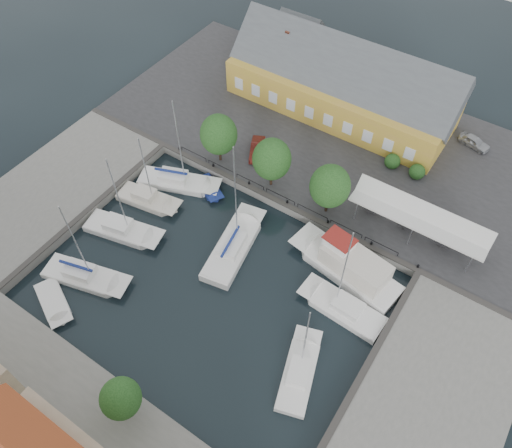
{
  "coord_description": "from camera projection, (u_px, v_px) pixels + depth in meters",
  "views": [
    {
      "loc": [
        17.85,
        -20.69,
        42.01
      ],
      "look_at": [
        0.0,
        6.0,
        1.5
      ],
      "focal_mm": 35.0,
      "sensor_mm": 36.0,
      "label": 1
    }
  ],
  "objects": [
    {
      "name": "ground",
      "position": [
        223.0,
        272.0,
        49.76
      ],
      "size": [
        140.0,
        140.0,
        0.0
      ],
      "primitive_type": "plane",
      "color": "black",
      "rests_on": "ground"
    },
    {
      "name": "north_quay",
      "position": [
        333.0,
        139.0,
        61.25
      ],
      "size": [
        56.0,
        26.0,
        1.0
      ],
      "primitive_type": "cube",
      "color": "#2D2D30",
      "rests_on": "ground"
    },
    {
      "name": "west_quay",
      "position": [
        54.0,
        191.0,
        55.94
      ],
      "size": [
        12.0,
        24.0,
        1.0
      ],
      "primitive_type": "cube",
      "color": "slate",
      "rests_on": "ground"
    },
    {
      "name": "east_quay",
      "position": [
        425.0,
        412.0,
        40.74
      ],
      "size": [
        12.0,
        24.0,
        1.0
      ],
      "primitive_type": "cube",
      "color": "slate",
      "rests_on": "ground"
    },
    {
      "name": "quay_edge_fittings",
      "position": [
        249.0,
        235.0,
        51.38
      ],
      "size": [
        56.0,
        24.72,
        0.4
      ],
      "color": "#383533",
      "rests_on": "north_quay"
    },
    {
      "name": "warehouse",
      "position": [
        339.0,
        83.0,
        61.83
      ],
      "size": [
        28.56,
        14.0,
        9.55
      ],
      "color": "gold",
      "rests_on": "north_quay"
    },
    {
      "name": "tent_canopy",
      "position": [
        420.0,
        216.0,
        49.53
      ],
      "size": [
        14.0,
        4.0,
        2.83
      ],
      "color": "silver",
      "rests_on": "north_quay"
    },
    {
      "name": "quay_trees",
      "position": [
        272.0,
        159.0,
        52.83
      ],
      "size": [
        18.2,
        4.2,
        6.3
      ],
      "color": "black",
      "rests_on": "north_quay"
    },
    {
      "name": "car_silver",
      "position": [
        474.0,
        142.0,
        59.25
      ],
      "size": [
        4.02,
        2.29,
        1.29
      ],
      "primitive_type": "imported",
      "rotation": [
        0.0,
        0.0,
        1.36
      ],
      "color": "#AAADB2",
      "rests_on": "north_quay"
    },
    {
      "name": "car_red",
      "position": [
        257.0,
        149.0,
        58.38
      ],
      "size": [
        3.23,
        4.45,
        1.4
      ],
      "primitive_type": "imported",
      "rotation": [
        0.0,
        0.0,
        0.47
      ],
      "color": "#591914",
      "rests_on": "north_quay"
    },
    {
      "name": "center_sailboat",
      "position": [
        233.0,
        247.0,
        51.25
      ],
      "size": [
        4.89,
        10.64,
        13.96
      ],
      "color": "white",
      "rests_on": "ground"
    },
    {
      "name": "trawler",
      "position": [
        349.0,
        267.0,
        48.96
      ],
      "size": [
        12.36,
        5.41,
        5.0
      ],
      "color": "white",
      "rests_on": "ground"
    },
    {
      "name": "east_boat_a",
      "position": [
        343.0,
        309.0,
        46.9
      ],
      "size": [
        8.69,
        3.29,
        12.03
      ],
      "color": "white",
      "rests_on": "ground"
    },
    {
      "name": "east_boat_c",
      "position": [
        299.0,
        373.0,
        43.06
      ],
      "size": [
        4.73,
        8.23,
        10.25
      ],
      "color": "white",
      "rests_on": "ground"
    },
    {
      "name": "west_boat_a",
      "position": [
        178.0,
        182.0,
        57.03
      ],
      "size": [
        9.75,
        5.87,
        12.49
      ],
      "color": "white",
      "rests_on": "ground"
    },
    {
      "name": "west_boat_b",
      "position": [
        148.0,
        200.0,
        55.38
      ],
      "size": [
        7.66,
        3.67,
        10.23
      ],
      "color": "beige",
      "rests_on": "ground"
    },
    {
      "name": "west_boat_c",
      "position": [
        123.0,
        231.0,
        52.72
      ],
      "size": [
        8.95,
        4.59,
        11.62
      ],
      "color": "white",
      "rests_on": "ground"
    },
    {
      "name": "west_boat_d",
      "position": [
        85.0,
        277.0,
        49.13
      ],
      "size": [
        9.25,
        4.9,
        11.91
      ],
      "color": "white",
      "rests_on": "ground"
    },
    {
      "name": "launch_sw",
      "position": [
        54.0,
        303.0,
        47.51
      ],
      "size": [
        5.95,
        4.21,
        0.98
      ],
      "color": "white",
      "rests_on": "ground"
    },
    {
      "name": "launch_nw",
      "position": [
        209.0,
        189.0,
        56.65
      ],
      "size": [
        4.66,
        3.63,
        0.88
      ],
      "color": "navy",
      "rests_on": "ground"
    }
  ]
}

